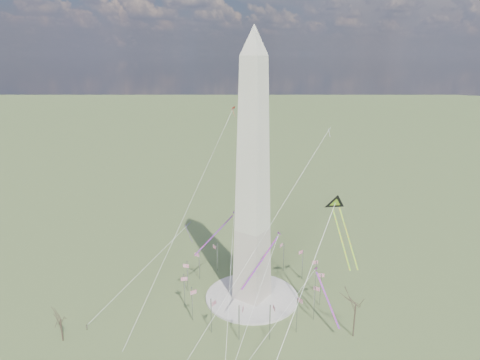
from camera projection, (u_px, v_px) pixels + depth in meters
The scene contains 14 objects.
ground at pixel (252, 298), 166.70m from camera, with size 2000.00×2000.00×0.00m, color #44592C.
plaza at pixel (252, 297), 166.58m from camera, with size 36.00×36.00×0.80m, color beige.
washington_monument at pixel (253, 180), 153.13m from camera, with size 15.56×15.56×100.00m.
flagpole_ring at pixel (252, 281), 164.64m from camera, with size 54.40×54.40×13.00m.
tree_near at pixel (356, 303), 140.44m from camera, with size 10.10×10.10×17.67m.
tree_far at pixel (60, 318), 139.30m from camera, with size 6.83×6.83×11.94m.
person_west at pixel (87, 327), 147.33m from camera, with size 0.94×0.73×1.93m, color gray.
kite_delta_black at pixel (336, 207), 141.73m from camera, with size 18.05×19.93×18.09m.
kite_diamond_purple at pixel (189, 226), 181.68m from camera, with size 1.86×3.33×10.40m.
kite_streamer_left at pixel (266, 253), 145.30m from camera, with size 3.86×20.57×14.14m.
kite_streamer_mid at pixel (220, 228), 167.24m from camera, with size 6.94×19.30×13.61m.
kite_streamer_right at pixel (324, 290), 151.54m from camera, with size 15.68×13.58×13.44m.
kite_small_red at pixel (233, 109), 196.70m from camera, with size 1.50×2.24×4.76m.
kite_small_white at pixel (329, 130), 180.70m from camera, with size 1.05×1.76×4.19m.
Camera 1 is at (77.16, -125.08, 91.22)m, focal length 32.00 mm.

